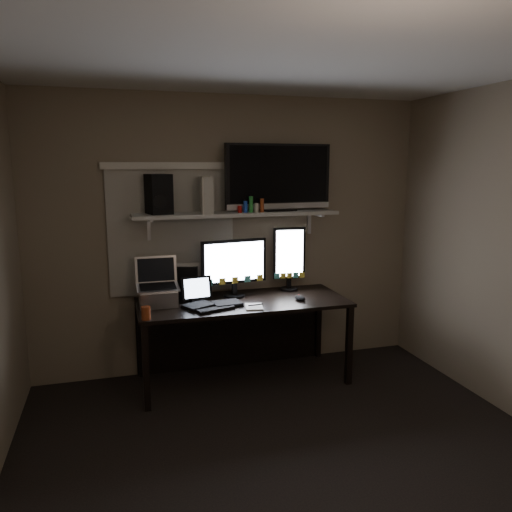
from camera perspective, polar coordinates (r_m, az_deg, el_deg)
name	(u,v)px	position (r m, az deg, el deg)	size (l,w,h in m)	color
floor	(301,473)	(3.40, 5.21, -23.45)	(3.60, 3.60, 0.00)	black
ceiling	(309,48)	(2.89, 6.09, 22.55)	(3.60, 3.60, 0.00)	silver
back_wall	(232,235)	(4.59, -2.74, 2.38)	(3.60, 3.60, 0.00)	#81745D
window_blinds	(172,232)	(4.47, -9.58, 2.68)	(1.10, 0.02, 1.10)	beige
desk	(239,316)	(4.50, -1.91, -6.88)	(1.80, 0.75, 0.73)	black
wall_shelf	(237,214)	(4.39, -2.23, 4.85)	(1.80, 0.35, 0.03)	#B9B8B3
monitor_landscape	(234,268)	(4.41, -2.52, -1.33)	(0.60, 0.06, 0.53)	black
monitor_portrait	(289,258)	(4.64, 3.82, -0.28)	(0.30, 0.06, 0.60)	black
keyboard	(213,305)	(4.17, -4.96, -5.58)	(0.48, 0.19, 0.03)	black
mouse	(300,298)	(4.35, 5.07, -4.80)	(0.07, 0.12, 0.04)	black
notepad	(254,307)	(4.13, -0.24, -5.81)	(0.14, 0.20, 0.01)	silver
tablet	(197,289)	(4.28, -6.81, -3.82)	(0.26, 0.11, 0.23)	black
file_sorter	(184,281)	(4.44, -8.18, -2.83)	(0.24, 0.11, 0.30)	black
laptop	(158,283)	(4.22, -11.18, -3.02)	(0.35, 0.28, 0.39)	silver
cup	(146,313)	(3.90, -12.46, -6.38)	(0.07, 0.07, 0.10)	#8D3819
sticky_notes	(201,307)	(4.17, -6.30, -5.80)	(0.27, 0.20, 0.00)	yellow
tv	(278,178)	(4.50, 2.58, 8.95)	(0.99, 0.18, 0.59)	black
game_console	(206,195)	(4.30, -5.76, 6.96)	(0.08, 0.26, 0.31)	beige
speaker	(159,194)	(4.28, -11.07, 6.96)	(0.18, 0.22, 0.33)	black
bottles	(251,204)	(4.34, -0.58, 5.91)	(0.22, 0.05, 0.14)	#A50F0C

